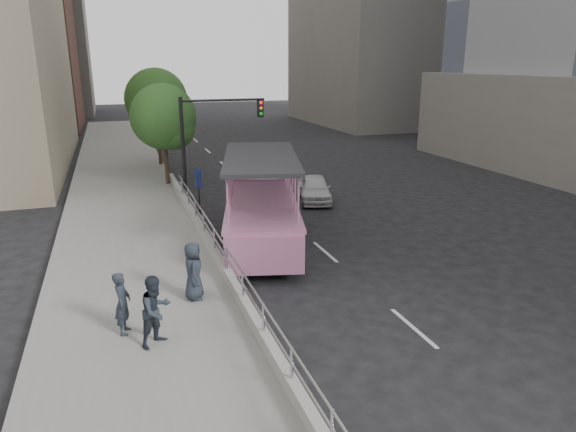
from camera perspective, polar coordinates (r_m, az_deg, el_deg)
name	(u,v)px	position (r m, az deg, el deg)	size (l,w,h in m)	color
ground	(347,301)	(15.40, 6.54, -9.40)	(160.00, 160.00, 0.00)	black
sidewalk	(129,220)	(23.38, -17.29, -0.46)	(5.50, 80.00, 0.30)	gray
kerb_wall	(227,274)	(16.01, -6.75, -6.46)	(0.24, 30.00, 0.36)	#A8A8A3
guardrail	(227,254)	(15.76, -6.83, -4.25)	(0.07, 22.00, 0.71)	#B8B7BD
duck_boat	(261,203)	(20.87, -3.05, 1.50)	(5.01, 10.68, 3.45)	black
car	(315,188)	(25.97, 2.98, 3.08)	(1.52, 3.76, 1.28)	silver
pedestrian_near	(123,303)	(13.34, -17.90, -9.20)	(0.59, 0.39, 1.60)	#252C36
pedestrian_mid	(156,310)	(12.61, -14.45, -10.13)	(0.84, 0.66, 1.73)	#252C36
pedestrian_far	(193,271)	(14.70, -10.48, -6.02)	(0.82, 0.53, 1.67)	#252C36
parking_sign	(199,190)	(22.00, -9.90, 2.88)	(0.16, 0.55, 2.49)	black
traffic_signal	(207,132)	(25.52, -8.98, 9.19)	(4.20, 0.32, 5.20)	black
street_tree_near	(166,119)	(28.64, -13.45, 10.39)	(3.52, 3.52, 5.72)	#39291A
street_tree_far	(158,102)	(34.57, -14.23, 12.16)	(3.97, 3.97, 6.45)	#39291A
midrise_stone_b	(20,36)	(77.14, -27.63, 17.33)	(16.00, 14.00, 20.00)	gray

